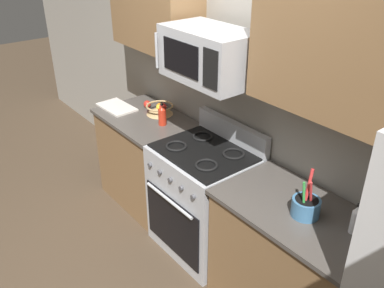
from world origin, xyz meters
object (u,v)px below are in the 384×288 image
(range_oven, at_px, (204,199))
(utensil_crock, at_px, (306,206))
(apple_loose, at_px, (147,104))
(bottle_hot_sauce, at_px, (162,115))
(bottle_vinegar, at_px, (356,220))
(microwave, at_px, (209,55))
(cutting_board, at_px, (117,107))
(fruit_basket, at_px, (160,109))

(range_oven, distance_m, utensil_crock, 1.09)
(utensil_crock, relative_size, apple_loose, 4.43)
(bottle_hot_sauce, bearing_deg, range_oven, -2.81)
(utensil_crock, height_order, bottle_vinegar, utensil_crock)
(range_oven, height_order, microwave, microwave)
(microwave, height_order, bottle_vinegar, microwave)
(cutting_board, relative_size, bottle_hot_sauce, 1.97)
(range_oven, xyz_separation_m, utensil_crock, (0.97, -0.02, 0.50))
(apple_loose, height_order, bottle_hot_sauce, bottle_hot_sauce)
(microwave, xyz_separation_m, bottle_hot_sauce, (-0.61, 0.00, -0.67))
(microwave, distance_m, bottle_vinegar, 1.41)
(utensil_crock, height_order, apple_loose, utensil_crock)
(bottle_vinegar, height_order, bottle_hot_sauce, bottle_hot_sauce)
(apple_loose, bearing_deg, utensil_crock, -4.30)
(cutting_board, bearing_deg, range_oven, 4.93)
(apple_loose, height_order, bottle_vinegar, bottle_vinegar)
(range_oven, xyz_separation_m, bottle_vinegar, (1.24, 0.07, 0.53))
(bottle_hot_sauce, bearing_deg, cutting_board, -167.07)
(microwave, bearing_deg, apple_loose, 174.20)
(microwave, bearing_deg, utensil_crock, -2.73)
(bottle_vinegar, bearing_deg, cutting_board, -175.89)
(utensil_crock, height_order, cutting_board, utensil_crock)
(range_oven, bearing_deg, bottle_hot_sauce, 177.19)
(fruit_basket, relative_size, apple_loose, 3.56)
(range_oven, relative_size, apple_loose, 15.37)
(apple_loose, bearing_deg, cutting_board, -127.27)
(microwave, bearing_deg, bottle_vinegar, 2.04)
(apple_loose, bearing_deg, bottle_vinegar, -1.49)
(microwave, relative_size, cutting_board, 1.75)
(range_oven, xyz_separation_m, apple_loose, (-1.01, 0.13, 0.47))
(fruit_basket, xyz_separation_m, bottle_vinegar, (2.05, -0.07, 0.04))
(utensil_crock, bearing_deg, cutting_board, -177.77)
(apple_loose, xyz_separation_m, cutting_board, (-0.18, -0.23, -0.03))
(bottle_hot_sauce, bearing_deg, bottle_vinegar, 1.30)
(fruit_basket, bearing_deg, utensil_crock, -5.17)
(fruit_basket, height_order, apple_loose, fruit_basket)
(apple_loose, distance_m, bottle_hot_sauce, 0.42)
(range_oven, xyz_separation_m, microwave, (-0.00, 0.03, 1.20))
(bottle_vinegar, bearing_deg, bottle_hot_sauce, -178.70)
(fruit_basket, distance_m, bottle_hot_sauce, 0.23)
(fruit_basket, height_order, bottle_vinegar, bottle_vinegar)
(utensil_crock, relative_size, bottle_vinegar, 1.61)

